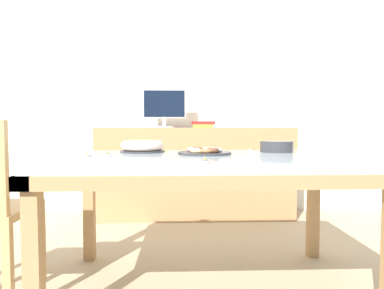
{
  "coord_description": "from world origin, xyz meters",
  "views": [
    {
      "loc": [
        -0.16,
        -1.88,
        0.91
      ],
      "look_at": [
        -0.09,
        0.09,
        0.81
      ],
      "focal_mm": 32.0,
      "sensor_mm": 36.0,
      "label": 1
    }
  ],
  "objects_px": {
    "cake_chocolate_round": "(142,146)",
    "tealight_right_edge": "(108,155)",
    "plate_stack": "(277,147)",
    "tealight_near_cakes": "(205,162)",
    "tealight_near_front": "(251,150)",
    "computer_monitor": "(164,108)",
    "tealight_left_edge": "(87,156)",
    "pastry_platter": "(205,152)",
    "book_stack": "(203,125)"
  },
  "relations": [
    {
      "from": "book_stack",
      "to": "tealight_near_cakes",
      "type": "distance_m",
      "value": 1.93
    },
    {
      "from": "computer_monitor",
      "to": "book_stack",
      "type": "bearing_deg",
      "value": 0.21
    },
    {
      "from": "plate_stack",
      "to": "tealight_near_cakes",
      "type": "height_order",
      "value": "plate_stack"
    },
    {
      "from": "cake_chocolate_round",
      "to": "tealight_near_cakes",
      "type": "bearing_deg",
      "value": -63.41
    },
    {
      "from": "book_stack",
      "to": "cake_chocolate_round",
      "type": "xyz_separation_m",
      "value": [
        -0.47,
        -1.22,
        -0.15
      ]
    },
    {
      "from": "tealight_right_edge",
      "to": "pastry_platter",
      "type": "bearing_deg",
      "value": 13.25
    },
    {
      "from": "plate_stack",
      "to": "tealight_near_front",
      "type": "bearing_deg",
      "value": 176.1
    },
    {
      "from": "pastry_platter",
      "to": "tealight_near_front",
      "type": "bearing_deg",
      "value": 27.99
    },
    {
      "from": "computer_monitor",
      "to": "tealight_near_cakes",
      "type": "relative_size",
      "value": 10.6
    },
    {
      "from": "cake_chocolate_round",
      "to": "plate_stack",
      "type": "height_order",
      "value": "cake_chocolate_round"
    },
    {
      "from": "book_stack",
      "to": "tealight_left_edge",
      "type": "xyz_separation_m",
      "value": [
        -0.71,
        -1.64,
        -0.17
      ]
    },
    {
      "from": "tealight_right_edge",
      "to": "tealight_near_front",
      "type": "distance_m",
      "value": 0.9
    },
    {
      "from": "plate_stack",
      "to": "pastry_platter",
      "type": "bearing_deg",
      "value": -161.91
    },
    {
      "from": "computer_monitor",
      "to": "cake_chocolate_round",
      "type": "xyz_separation_m",
      "value": [
        -0.09,
        -1.22,
        -0.3
      ]
    },
    {
      "from": "cake_chocolate_round",
      "to": "tealight_right_edge",
      "type": "bearing_deg",
      "value": -117.65
    },
    {
      "from": "tealight_left_edge",
      "to": "tealight_near_cakes",
      "type": "xyz_separation_m",
      "value": [
        0.58,
        -0.28,
        0.0
      ]
    },
    {
      "from": "computer_monitor",
      "to": "tealight_near_front",
      "type": "distance_m",
      "value": 1.41
    },
    {
      "from": "tealight_right_edge",
      "to": "tealight_left_edge",
      "type": "height_order",
      "value": "same"
    },
    {
      "from": "cake_chocolate_round",
      "to": "tealight_right_edge",
      "type": "height_order",
      "value": "cake_chocolate_round"
    },
    {
      "from": "pastry_platter",
      "to": "tealight_near_cakes",
      "type": "distance_m",
      "value": 0.52
    },
    {
      "from": "tealight_right_edge",
      "to": "book_stack",
      "type": "bearing_deg",
      "value": 67.48
    },
    {
      "from": "book_stack",
      "to": "tealight_right_edge",
      "type": "xyz_separation_m",
      "value": [
        -0.63,
        -1.52,
        -0.17
      ]
    },
    {
      "from": "computer_monitor",
      "to": "tealight_left_edge",
      "type": "xyz_separation_m",
      "value": [
        -0.32,
        -1.64,
        -0.33
      ]
    },
    {
      "from": "tealight_near_front",
      "to": "computer_monitor",
      "type": "bearing_deg",
      "value": 116.44
    },
    {
      "from": "pastry_platter",
      "to": "tealight_left_edge",
      "type": "xyz_separation_m",
      "value": [
        -0.62,
        -0.25,
        -0.0
      ]
    },
    {
      "from": "computer_monitor",
      "to": "tealight_left_edge",
      "type": "relative_size",
      "value": 10.6
    },
    {
      "from": "plate_stack",
      "to": "tealight_near_front",
      "type": "relative_size",
      "value": 5.25
    },
    {
      "from": "cake_chocolate_round",
      "to": "tealight_near_cakes",
      "type": "xyz_separation_m",
      "value": [
        0.35,
        -0.69,
        -0.03
      ]
    },
    {
      "from": "tealight_left_edge",
      "to": "tealight_near_front",
      "type": "height_order",
      "value": "same"
    },
    {
      "from": "cake_chocolate_round",
      "to": "tealight_left_edge",
      "type": "xyz_separation_m",
      "value": [
        -0.24,
        -0.42,
        -0.03
      ]
    },
    {
      "from": "tealight_right_edge",
      "to": "tealight_near_cakes",
      "type": "relative_size",
      "value": 1.0
    },
    {
      "from": "plate_stack",
      "to": "tealight_near_front",
      "type": "distance_m",
      "value": 0.16
    },
    {
      "from": "plate_stack",
      "to": "cake_chocolate_round",
      "type": "bearing_deg",
      "value": 178.86
    },
    {
      "from": "plate_stack",
      "to": "tealight_left_edge",
      "type": "distance_m",
      "value": 1.17
    },
    {
      "from": "computer_monitor",
      "to": "pastry_platter",
      "type": "bearing_deg",
      "value": -77.92
    },
    {
      "from": "tealight_right_edge",
      "to": "computer_monitor",
      "type": "bearing_deg",
      "value": 80.85
    },
    {
      "from": "cake_chocolate_round",
      "to": "tealight_near_cakes",
      "type": "height_order",
      "value": "cake_chocolate_round"
    },
    {
      "from": "book_stack",
      "to": "tealight_near_cakes",
      "type": "relative_size",
      "value": 5.78
    },
    {
      "from": "book_stack",
      "to": "pastry_platter",
      "type": "bearing_deg",
      "value": -93.61
    },
    {
      "from": "pastry_platter",
      "to": "tealight_right_edge",
      "type": "distance_m",
      "value": 0.56
    },
    {
      "from": "book_stack",
      "to": "tealight_near_front",
      "type": "distance_m",
      "value": 1.26
    },
    {
      "from": "pastry_platter",
      "to": "tealight_near_cakes",
      "type": "xyz_separation_m",
      "value": [
        -0.04,
        -0.52,
        -0.0
      ]
    },
    {
      "from": "pastry_platter",
      "to": "tealight_near_front",
      "type": "height_order",
      "value": "pastry_platter"
    },
    {
      "from": "tealight_near_cakes",
      "to": "computer_monitor",
      "type": "bearing_deg",
      "value": 97.72
    },
    {
      "from": "book_stack",
      "to": "tealight_near_front",
      "type": "xyz_separation_m",
      "value": [
        0.22,
        -1.23,
        -0.17
      ]
    },
    {
      "from": "book_stack",
      "to": "cake_chocolate_round",
      "type": "height_order",
      "value": "book_stack"
    },
    {
      "from": "tealight_left_edge",
      "to": "tealight_near_cakes",
      "type": "distance_m",
      "value": 0.65
    },
    {
      "from": "plate_stack",
      "to": "tealight_near_cakes",
      "type": "distance_m",
      "value": 0.85
    },
    {
      "from": "cake_chocolate_round",
      "to": "pastry_platter",
      "type": "distance_m",
      "value": 0.42
    },
    {
      "from": "tealight_left_edge",
      "to": "cake_chocolate_round",
      "type": "bearing_deg",
      "value": 60.41
    }
  ]
}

